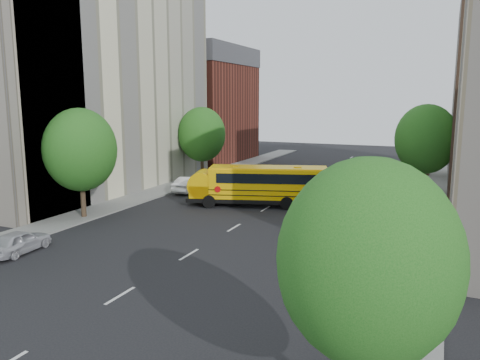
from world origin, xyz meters
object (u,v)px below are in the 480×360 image
Objects in this scene: school_bus at (258,183)px; parked_car_3 at (358,286)px; parked_car_4 at (407,186)px; street_tree_1 at (80,150)px; street_tree_3 at (368,262)px; parked_car_5 at (416,168)px; street_tree_5 at (430,134)px; parked_car_1 at (190,184)px; parked_car_0 at (19,242)px; street_tree_2 at (202,134)px; safari_truck at (364,193)px; street_tree_4 at (426,139)px.

parked_car_3 is at bearing -73.16° from school_bus.
parked_car_4 is at bearing 90.55° from parked_car_3.
street_tree_3 is (22.00, -14.00, -0.50)m from street_tree_1.
parked_car_3 is 1.19× the size of parked_car_5.
parked_car_1 is (-19.80, -18.46, -3.98)m from street_tree_5.
street_tree_5 reaches higher than parked_car_5.
street_tree_5 reaches higher than street_tree_3.
school_bus is at bearing 41.23° from street_tree_1.
street_tree_3 is 21.17m from parked_car_0.
street_tree_3 is at bearing -55.49° from street_tree_2.
street_tree_5 is at bearing 53.75° from street_tree_1.
street_tree_1 is 8.96m from parked_car_0.
school_bus is (10.04, -9.20, -3.01)m from street_tree_2.
safari_truck is at bearing 98.95° from street_tree_3.
school_bus is 1.91× the size of safari_truck.
street_tree_1 is 13.72m from school_bus.
parked_car_1 is at bearing -161.92° from street_tree_4.
street_tree_1 is 18.00m from street_tree_2.
parked_car_0 is 0.87× the size of parked_car_1.
parked_car_5 is (0.00, 12.67, -0.04)m from parked_car_4.
street_tree_5 reaches higher than parked_car_1.
parked_car_4 is (0.00, 25.35, 0.01)m from parked_car_3.
street_tree_1 is 12.48m from parked_car_1.
street_tree_1 is 0.98× the size of street_tree_4.
street_tree_2 is 21.03m from parked_car_4.
street_tree_2 is at bearing 90.00° from street_tree_1.
street_tree_5 is at bearing 88.34° from parked_car_3.
parked_car_1 is (-7.84, 2.73, -1.09)m from school_bus.
street_tree_4 is 4.69m from parked_car_4.
school_bus is at bearing -136.63° from parked_car_4.
street_tree_3 is 32.01m from street_tree_4.
school_bus is at bearing -142.43° from street_tree_4.
street_tree_3 reaches higher than safari_truck.
safari_truck is at bearing 30.63° from street_tree_1.
street_tree_1 is 1.65× the size of parked_car_3.
street_tree_3 is 0.88× the size of street_tree_4.
street_tree_5 is 1.22× the size of safari_truck.
parked_car_1 is at bearing -94.83° from parked_car_0.
parked_car_0 is at bearing -125.33° from parked_car_4.
street_tree_4 is at bearing 39.29° from street_tree_1.
school_bus reaches higher than safari_truck.
parked_car_3 is (-1.40, 7.63, -3.76)m from street_tree_3.
street_tree_5 is 11.81m from parked_car_4.
parked_car_4 is at bearing -84.33° from parked_car_5.
parked_car_3 is at bearing -90.58° from parked_car_4.
street_tree_4 is 2.01× the size of parked_car_5.
street_tree_2 is 0.95× the size of street_tree_4.
street_tree_5 is at bearing 82.18° from parked_car_4.
parked_car_1 is at bearing 136.34° from parked_car_3.
safari_truck is at bearing 175.56° from parked_car_1.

